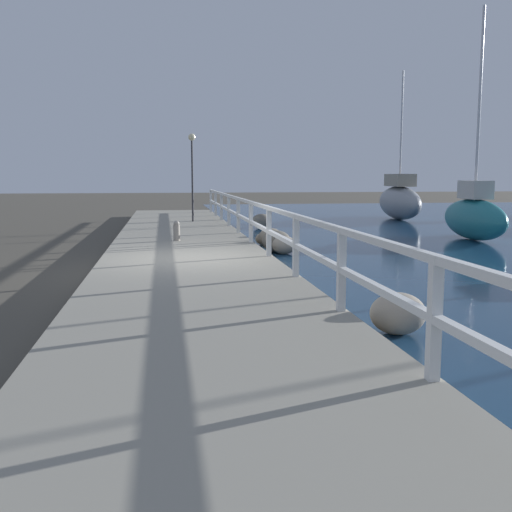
{
  "coord_description": "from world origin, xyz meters",
  "views": [
    {
      "loc": [
        -0.5,
        -12.76,
        2.04
      ],
      "look_at": [
        1.05,
        -2.76,
        0.68
      ],
      "focal_mm": 42.0,
      "sensor_mm": 36.0,
      "label": 1
    }
  ],
  "objects": [
    {
      "name": "ground_plane",
      "position": [
        0.0,
        0.0,
        0.0
      ],
      "size": [
        120.0,
        120.0,
        0.0
      ],
      "primitive_type": "plane",
      "color": "#4C473D"
    },
    {
      "name": "dock_walkway",
      "position": [
        0.0,
        0.0,
        0.15
      ],
      "size": [
        3.71,
        36.0,
        0.3
      ],
      "color": "gray",
      "rests_on": "ground"
    },
    {
      "name": "railing",
      "position": [
        1.76,
        0.0,
        1.04
      ],
      "size": [
        0.1,
        32.5,
        1.09
      ],
      "color": "white",
      "rests_on": "dock_walkway"
    },
    {
      "name": "boulder_upstream",
      "position": [
        2.47,
        -5.56,
        0.27
      ],
      "size": [
        0.73,
        0.66,
        0.55
      ],
      "color": "gray",
      "rests_on": "ground"
    },
    {
      "name": "boulder_near_dock",
      "position": [
        2.61,
        2.51,
        0.24
      ],
      "size": [
        0.64,
        0.58,
        0.48
      ],
      "color": "gray",
      "rests_on": "ground"
    },
    {
      "name": "boulder_mid_strip",
      "position": [
        3.25,
        10.07,
        0.29
      ],
      "size": [
        0.77,
        0.69,
        0.58
      ],
      "color": "#666056",
      "rests_on": "ground"
    },
    {
      "name": "boulder_water_edge",
      "position": [
        2.48,
        2.96,
        0.29
      ],
      "size": [
        0.78,
        0.7,
        0.58
      ],
      "color": "#666056",
      "rests_on": "ground"
    },
    {
      "name": "boulder_downstream",
      "position": [
        2.57,
        4.33,
        0.26
      ],
      "size": [
        0.71,
        0.64,
        0.53
      ],
      "color": "slate",
      "rests_on": "ground"
    },
    {
      "name": "boulder_far_strip",
      "position": [
        2.42,
        4.65,
        0.18
      ],
      "size": [
        0.49,
        0.44,
        0.37
      ],
      "color": "slate",
      "rests_on": "ground"
    },
    {
      "name": "mooring_bollard",
      "position": [
        -0.17,
        3.45,
        0.57
      ],
      "size": [
        0.18,
        0.18,
        0.54
      ],
      "color": "gray",
      "rests_on": "dock_walkway"
    },
    {
      "name": "dock_lamp",
      "position": [
        0.6,
        10.21,
        2.75
      ],
      "size": [
        0.27,
        0.27,
        3.32
      ],
      "color": "#2D2D33",
      "rests_on": "dock_walkway"
    },
    {
      "name": "sailboat_gray",
      "position": [
        10.46,
        14.1,
        0.9
      ],
      "size": [
        2.02,
        6.03,
        6.8
      ],
      "rotation": [
        0.0,
        0.0,
        -0.13
      ],
      "color": "gray",
      "rests_on": "water_surface"
    },
    {
      "name": "sailboat_teal",
      "position": [
        9.3,
        5.04,
        0.77
      ],
      "size": [
        1.14,
        3.98,
        7.2
      ],
      "rotation": [
        0.0,
        0.0,
        -0.05
      ],
      "color": "#1E707A",
      "rests_on": "water_surface"
    }
  ]
}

